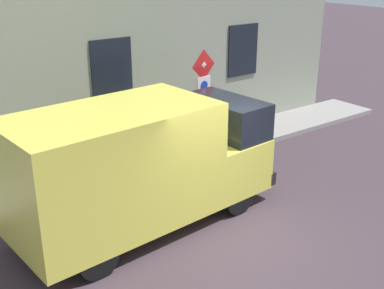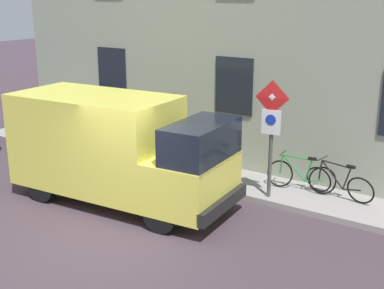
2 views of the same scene
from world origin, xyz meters
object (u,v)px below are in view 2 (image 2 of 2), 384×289
(pedestrian, at_px, (181,138))
(litter_bin, at_px, (205,163))
(sign_post_stacked, at_px, (271,124))
(delivery_van, at_px, (117,147))
(bicycle_green, at_px, (301,175))
(bicycle_black, at_px, (339,183))

(pedestrian, distance_m, litter_bin, 1.02)
(pedestrian, bearing_deg, sign_post_stacked, 5.38)
(sign_post_stacked, bearing_deg, delivery_van, 123.01)
(sign_post_stacked, bearing_deg, pedestrian, 83.53)
(sign_post_stacked, distance_m, delivery_van, 3.57)
(bicycle_green, relative_size, litter_bin, 1.91)
(bicycle_black, xyz_separation_m, pedestrian, (-0.55, 4.11, 0.56))
(delivery_van, distance_m, bicycle_black, 5.21)
(bicycle_green, xyz_separation_m, litter_bin, (-0.72, 2.29, 0.08))
(delivery_van, bearing_deg, pedestrian, 79.89)
(pedestrian, bearing_deg, delivery_van, -83.76)
(litter_bin, bearing_deg, pedestrian, 79.00)
(bicycle_black, relative_size, litter_bin, 1.90)
(bicycle_green, height_order, pedestrian, pedestrian)
(delivery_van, height_order, bicycle_green, delivery_van)
(bicycle_black, height_order, bicycle_green, same)
(pedestrian, height_order, litter_bin, pedestrian)
(delivery_van, bearing_deg, litter_bin, 57.44)
(bicycle_green, bearing_deg, pedestrian, 3.32)
(sign_post_stacked, height_order, bicycle_green, sign_post_stacked)
(bicycle_black, bearing_deg, sign_post_stacked, 40.44)
(delivery_van, height_order, bicycle_black, delivery_van)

